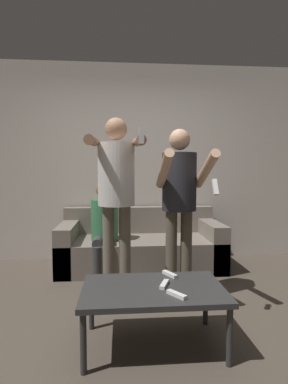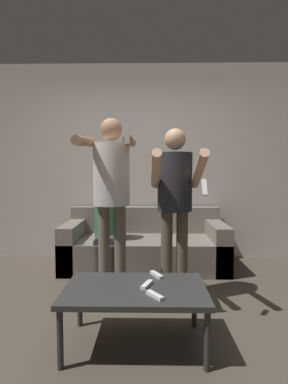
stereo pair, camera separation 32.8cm
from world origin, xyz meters
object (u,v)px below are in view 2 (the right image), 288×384
(person_standing_left, at_px, (111,185))
(couch, at_px, (145,247))
(person_standing_right, at_px, (175,194))
(person_seated, at_px, (107,223))
(remote_far, at_px, (157,275))
(coffee_table, at_px, (135,293))
(remote_mid, at_px, (147,285))
(remote_near, at_px, (155,295))

(person_standing_left, bearing_deg, couch, 73.34)
(person_standing_right, xyz_separation_m, person_seated, (-0.75, 0.81, -0.41))
(person_standing_left, relative_size, remote_far, 11.51)
(coffee_table, bearing_deg, person_seated, 104.75)
(person_standing_left, xyz_separation_m, remote_mid, (0.34, -0.74, -0.66))
(person_standing_right, height_order, person_seated, person_standing_right)
(coffee_table, height_order, remote_near, remote_near)
(person_seated, distance_m, coffee_table, 1.64)
(couch, distance_m, person_seated, 0.60)
(remote_near, bearing_deg, person_standing_right, 77.60)
(person_seated, bearing_deg, remote_far, -67.24)
(couch, relative_size, person_standing_left, 1.18)
(person_seated, relative_size, coffee_table, 1.12)
(remote_near, bearing_deg, couch, 92.84)
(person_standing_left, height_order, remote_mid, person_standing_left)
(person_standing_left, relative_size, person_standing_right, 1.06)
(remote_far, bearing_deg, person_standing_left, 127.22)
(person_seated, relative_size, remote_mid, 7.24)
(remote_mid, height_order, remote_far, same)
(couch, relative_size, person_seated, 1.82)
(couch, xyz_separation_m, remote_far, (0.11, -1.54, 0.18))
(person_standing_left, xyz_separation_m, remote_near, (0.39, -0.92, -0.66))
(coffee_table, bearing_deg, remote_near, -50.28)
(person_seated, xyz_separation_m, remote_near, (0.55, -1.73, -0.17))
(couch, height_order, person_standing_right, person_standing_right)
(person_standing_right, xyz_separation_m, coffee_table, (-0.34, -0.76, -0.63))
(couch, xyz_separation_m, remote_mid, (0.04, -1.74, 0.18))
(remote_near, distance_m, remote_far, 0.38)
(person_standing_left, distance_m, remote_near, 1.20)
(remote_far, bearing_deg, coffee_table, -125.23)
(remote_mid, bearing_deg, couch, 91.39)
(person_seated, xyz_separation_m, coffee_table, (0.41, -1.57, -0.22))
(person_seated, bearing_deg, couch, 21.98)
(couch, height_order, coffee_table, couch)
(person_standing_right, distance_m, remote_near, 1.11)
(coffee_table, relative_size, remote_far, 6.61)
(person_standing_left, bearing_deg, remote_mid, -65.45)
(person_standing_right, xyz_separation_m, remote_far, (-0.18, -0.54, -0.58))
(remote_mid, bearing_deg, coffee_table, -167.69)
(couch, height_order, person_standing_left, person_standing_left)
(person_standing_right, relative_size, remote_mid, 10.61)
(remote_near, relative_size, remote_mid, 0.93)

